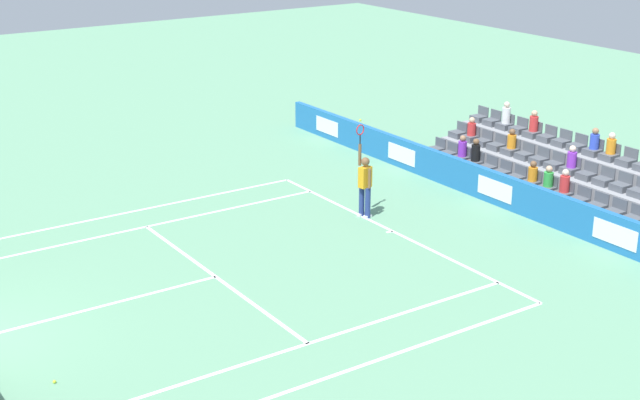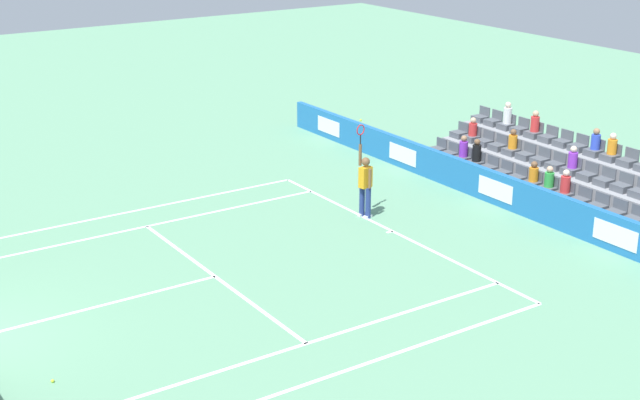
# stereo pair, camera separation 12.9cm
# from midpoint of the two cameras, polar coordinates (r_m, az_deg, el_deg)

# --- Properties ---
(line_baseline) EXTENTS (10.97, 0.10, 0.01)m
(line_baseline) POSITION_cam_midpoint_polar(r_m,az_deg,el_deg) (25.41, 4.37, -1.93)
(line_baseline) COLOR white
(line_baseline) RESTS_ON ground
(line_service) EXTENTS (8.23, 0.10, 0.01)m
(line_service) POSITION_cam_midpoint_polar(r_m,az_deg,el_deg) (22.65, -6.65, -4.75)
(line_service) COLOR white
(line_service) RESTS_ON ground
(line_centre_service) EXTENTS (0.10, 6.40, 0.01)m
(line_centre_service) POSITION_cam_midpoint_polar(r_m,az_deg,el_deg) (21.54, -14.26, -6.58)
(line_centre_service) COLOR white
(line_centre_service) RESTS_ON ground
(line_singles_sideline_left) EXTENTS (0.10, 11.89, 0.01)m
(line_singles_sideline_left) POSITION_cam_midpoint_polar(r_m,az_deg,el_deg) (25.96, -11.77, -1.83)
(line_singles_sideline_left) COLOR white
(line_singles_sideline_left) RESTS_ON ground
(line_singles_sideline_right) EXTENTS (0.10, 11.89, 0.01)m
(line_singles_sideline_right) POSITION_cam_midpoint_polar(r_m,az_deg,el_deg) (19.23, -2.09, -9.25)
(line_singles_sideline_right) COLOR white
(line_singles_sideline_right) RESTS_ON ground
(line_doubles_sideline_left) EXTENTS (0.10, 11.89, 0.01)m
(line_doubles_sideline_left) POSITION_cam_midpoint_polar(r_m,az_deg,el_deg) (27.16, -12.89, -0.95)
(line_doubles_sideline_left) COLOR white
(line_doubles_sideline_left) RESTS_ON ground
(line_doubles_sideline_right) EXTENTS (0.10, 11.89, 0.01)m
(line_doubles_sideline_right) POSITION_cam_midpoint_polar(r_m,az_deg,el_deg) (18.23, 0.24, -10.97)
(line_doubles_sideline_right) COLOR white
(line_doubles_sideline_right) RESTS_ON ground
(line_centre_mark) EXTENTS (0.10, 0.20, 0.01)m
(line_centre_mark) POSITION_cam_midpoint_polar(r_m,az_deg,el_deg) (25.35, 4.19, -1.98)
(line_centre_mark) COLOR white
(line_centre_mark) RESTS_ON ground
(sponsor_barrier) EXTENTS (21.98, 0.22, 0.99)m
(sponsor_barrier) POSITION_cam_midpoint_polar(r_m,az_deg,el_deg) (27.73, 10.82, 0.70)
(sponsor_barrier) COLOR #1E66AD
(sponsor_barrier) RESTS_ON ground
(tennis_player) EXTENTS (0.53, 0.39, 2.85)m
(tennis_player) POSITION_cam_midpoint_polar(r_m,az_deg,el_deg) (26.11, 2.66, 1.00)
(tennis_player) COLOR navy
(tennis_player) RESTS_ON ground
(stadium_stand) EXTENTS (8.68, 2.85, 2.19)m
(stadium_stand) POSITION_cam_midpoint_polar(r_m,az_deg,el_deg) (29.33, 14.06, 1.61)
(stadium_stand) COLOR gray
(stadium_stand) RESTS_ON ground
(loose_tennis_ball) EXTENTS (0.07, 0.07, 0.07)m
(loose_tennis_ball) POSITION_cam_midpoint_polar(r_m,az_deg,el_deg) (18.77, -16.35, -10.77)
(loose_tennis_ball) COLOR #D1E533
(loose_tennis_ball) RESTS_ON ground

